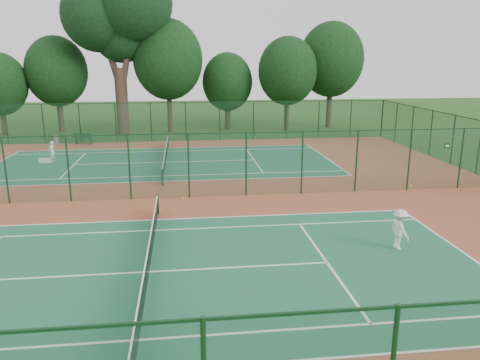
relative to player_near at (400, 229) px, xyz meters
name	(u,v)px	position (x,y,z in m)	size (l,w,h in m)	color
ground	(161,198)	(-9.56, 8.09, -0.83)	(120.00, 120.00, 0.00)	#234B17
red_pad	(161,198)	(-9.56, 8.09, -0.82)	(40.00, 36.00, 0.01)	brown
court_near	(150,272)	(-9.56, -0.91, -0.81)	(23.77, 10.97, 0.01)	#1F6242
court_far	(166,162)	(-9.56, 17.09, -0.81)	(23.77, 10.97, 0.01)	#1D5D40
fence_north	(168,122)	(-9.56, 26.09, 0.93)	(40.00, 0.09, 3.50)	#184A2B
fence_divider	(159,166)	(-9.56, 8.09, 0.93)	(40.00, 0.09, 3.50)	#194B2E
tennis_net_near	(149,258)	(-9.56, -0.91, -0.28)	(0.10, 12.90, 0.97)	#12321B
tennis_net_far	(166,155)	(-9.56, 17.09, -0.28)	(0.10, 12.90, 0.97)	#163D21
player_near	(400,229)	(0.00, 0.00, 0.00)	(1.04, 0.60, 1.61)	white
player_far	(52,152)	(-17.66, 18.18, -0.05)	(0.55, 0.36, 1.50)	white
trash_bin	(56,140)	(-19.25, 25.61, -0.42)	(0.44, 0.44, 0.78)	gray
bench	(83,139)	(-16.93, 25.34, -0.31)	(1.62, 0.67, 0.97)	#12341C
kit_bag	(45,161)	(-18.17, 17.99, -0.66)	(0.84, 0.32, 0.32)	silver
stray_ball_a	(259,199)	(-4.39, 7.14, -0.78)	(0.07, 0.07, 0.07)	#BDDC33
stray_ball_b	(284,197)	(-2.97, 7.42, -0.78)	(0.06, 0.06, 0.06)	gold
stray_ball_c	(183,198)	(-8.37, 7.81, -0.78)	(0.08, 0.08, 0.08)	#D5ED37
big_tree	(118,14)	(-13.98, 30.82, 10.40)	(10.32, 7.55, 15.85)	#3D2A21
evergreen_row	(176,131)	(-9.06, 32.34, -0.83)	(39.00, 5.00, 12.00)	black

